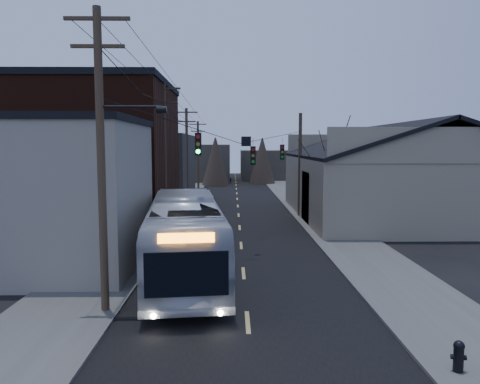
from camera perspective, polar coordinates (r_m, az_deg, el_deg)
name	(u,v)px	position (r m, az deg, el deg)	size (l,w,h in m)	color
ground	(250,348)	(14.37, 1.20, -18.53)	(160.00, 160.00, 0.00)	black
road_surface	(238,209)	(43.50, -0.24, -2.06)	(9.00, 110.00, 0.02)	black
sidewalk_left	(168,208)	(43.90, -8.76, -1.99)	(4.00, 110.00, 0.12)	#474744
sidewalk_right	(308,208)	(44.05, 8.25, -1.96)	(4.00, 110.00, 0.12)	#474744
building_clapboard	(53,196)	(23.80, -21.84, -0.48)	(8.00, 8.00, 7.00)	gray
building_brick	(98,158)	(34.45, -16.96, 3.98)	(10.00, 12.00, 10.00)	black
building_left_far	(147,168)	(49.97, -11.29, 2.86)	(9.00, 14.00, 7.00)	#38342D
warehouse	(397,184)	(40.54, 18.55, 0.89)	(16.16, 20.60, 7.73)	gray
building_far_left	(200,163)	(78.34, -4.94, 3.58)	(10.00, 12.00, 6.00)	#38342D
building_far_right	(275,164)	(83.50, 4.26, 3.38)	(12.00, 14.00, 5.00)	#38342D
bare_tree	(331,178)	(33.91, 11.01, 1.73)	(0.40, 0.40, 7.20)	black
utility_lines	(200,157)	(37.34, -4.94, 4.25)	(11.24, 45.28, 10.50)	#382B1E
bus	(185,236)	(21.25, -6.74, -5.40)	(3.06, 13.07, 3.64)	#AEB2BB
parked_car	(193,200)	(45.34, -5.71, -0.97)	(1.34, 3.85, 1.27)	#A7A8AE
fire_hydrant	(459,355)	(13.85, 25.10, -17.55)	(0.39, 0.28, 0.82)	black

